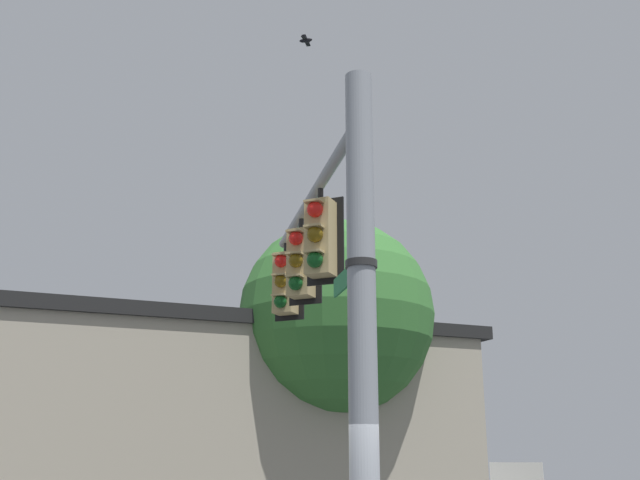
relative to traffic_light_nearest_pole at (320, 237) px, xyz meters
name	(u,v)px	position (x,y,z in m)	size (l,w,h in m)	color
signal_pole	(363,355)	(-1.20, 1.64, -1.85)	(0.30, 0.30, 6.39)	gray
mast_arm	(313,196)	(0.31, -0.45, 0.77)	(0.15, 0.15, 5.15)	gray
traffic_light_nearest_pole	(320,237)	(0.00, 0.00, 0.00)	(0.54, 0.49, 1.31)	black
traffic_light_mid_inner	(300,263)	(0.83, -1.14, 0.00)	(0.54, 0.49, 1.31)	black
traffic_light_mid_outer	(285,283)	(1.65, -2.29, 0.00)	(0.54, 0.49, 1.31)	black
street_name_sign	(354,271)	(-1.02, 1.39, -0.89)	(0.90, 1.17, 0.22)	#147238
bird_flying	(306,40)	(0.94, -1.53, 4.07)	(0.24, 0.39, 0.10)	black
storefront_building	(163,439)	(6.41, -5.75, -2.44)	(13.85, 14.03, 5.18)	#A89E89
tree_by_storefront	(336,317)	(2.48, -6.57, 0.18)	(4.39, 4.39, 7.44)	#4C3823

